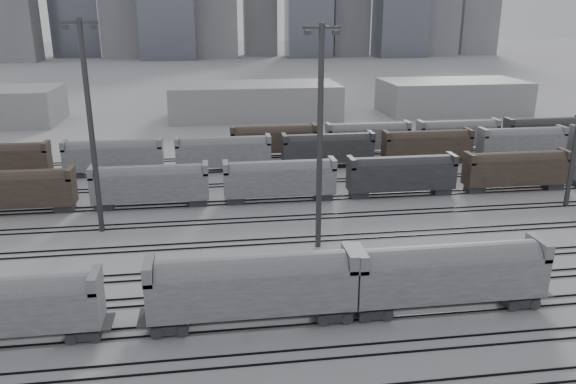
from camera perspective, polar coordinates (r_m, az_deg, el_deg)
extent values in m
plane|color=silver|center=(46.72, -5.71, -14.01)|extent=(900.00, 900.00, 0.00)
cube|color=black|center=(42.75, -5.40, -17.25)|extent=(220.00, 0.07, 0.16)
cube|color=black|center=(43.93, -5.50, -16.17)|extent=(220.00, 0.07, 0.16)
cube|color=black|center=(46.92, -5.73, -13.74)|extent=(220.00, 0.07, 0.16)
cube|color=black|center=(48.15, -5.81, -12.85)|extent=(220.00, 0.07, 0.16)
cube|color=black|center=(51.24, -5.99, -10.82)|extent=(220.00, 0.07, 0.16)
cube|color=black|center=(52.51, -6.06, -10.07)|extent=(220.00, 0.07, 0.16)
cube|color=black|center=(55.68, -6.21, -8.36)|extent=(220.00, 0.07, 0.16)
cube|color=black|center=(56.97, -6.27, -7.72)|extent=(220.00, 0.07, 0.16)
cube|color=black|center=(62.04, -6.47, -5.51)|extent=(220.00, 0.07, 0.16)
cube|color=black|center=(63.36, -6.51, -4.99)|extent=(220.00, 0.07, 0.16)
cube|color=black|center=(68.52, -6.67, -3.19)|extent=(220.00, 0.07, 0.16)
cube|color=black|center=(69.86, -6.70, -2.77)|extent=(220.00, 0.07, 0.16)
cube|color=black|center=(75.09, -6.83, -1.28)|extent=(220.00, 0.07, 0.16)
cube|color=black|center=(76.45, -6.87, -0.93)|extent=(220.00, 0.07, 0.16)
cube|color=black|center=(82.69, -6.99, 0.53)|extent=(220.00, 0.07, 0.16)
cube|color=black|center=(84.06, -7.02, 0.82)|extent=(220.00, 0.07, 0.16)
cube|color=black|center=(90.36, -7.12, 2.04)|extent=(220.00, 0.07, 0.16)
cube|color=black|center=(91.74, -7.14, 2.28)|extent=(220.00, 0.07, 0.16)
cube|color=black|center=(98.08, -7.23, 3.31)|extent=(220.00, 0.07, 0.16)
cube|color=black|center=(99.47, -7.25, 3.51)|extent=(220.00, 0.07, 0.16)
cube|color=#242427|center=(48.41, -19.91, -13.11)|extent=(2.60, 2.10, 0.70)
cube|color=gray|center=(48.96, -27.21, -10.60)|extent=(15.03, 3.01, 3.21)
cube|color=gray|center=(46.14, -19.01, -8.46)|extent=(0.70, 3.01, 1.40)
cone|color=#242427|center=(49.86, -26.89, -12.59)|extent=(2.40, 2.40, 0.90)
cube|color=#242427|center=(47.40, -11.87, -12.97)|extent=(2.90, 2.34, 0.78)
cube|color=#242427|center=(48.21, 4.54, -12.03)|extent=(2.90, 2.34, 0.78)
cube|color=gray|center=(46.06, -3.65, -9.82)|extent=(16.71, 3.34, 3.56)
cylinder|color=gray|center=(45.45, -3.68, -8.33)|extent=(15.15, 3.23, 3.23)
cube|color=gray|center=(45.26, -13.97, -7.73)|extent=(0.78, 3.34, 1.56)
cube|color=gray|center=(46.28, 6.31, -6.68)|extent=(0.78, 3.34, 1.56)
cone|color=#242427|center=(47.11, -3.59, -12.16)|extent=(2.67, 2.67, 1.00)
cube|color=#242427|center=(49.02, 8.58, -11.66)|extent=(2.85, 2.30, 0.77)
cube|color=#242427|center=(54.04, 22.31, -9.95)|extent=(2.85, 2.30, 0.77)
cube|color=gray|center=(50.01, 16.05, -8.24)|extent=(16.46, 3.29, 3.51)
cylinder|color=gray|center=(49.45, 16.18, -6.87)|extent=(14.92, 3.18, 3.18)
cube|color=gray|center=(46.51, 7.29, -6.70)|extent=(0.77, 3.29, 1.54)
cube|color=gray|center=(52.76, 24.16, -5.15)|extent=(0.77, 3.29, 1.54)
cone|color=#242427|center=(50.96, 15.84, -10.40)|extent=(2.63, 2.63, 0.99)
cylinder|color=#39393B|center=(66.25, -19.36, 5.91)|extent=(0.61, 0.61, 23.96)
cube|color=#39393B|center=(65.03, -20.44, 15.85)|extent=(3.83, 0.29, 0.29)
cube|color=#39393B|center=(65.34, -21.67, 15.30)|extent=(0.67, 0.48, 0.48)
cube|color=#39393B|center=(64.77, -19.10, 15.55)|extent=(0.67, 0.48, 0.48)
cylinder|color=#39393B|center=(58.32, 3.25, 5.17)|extent=(0.60, 0.60, 23.56)
cube|color=#39393B|center=(56.89, 3.46, 16.35)|extent=(3.77, 0.28, 0.28)
cube|color=#39393B|center=(56.64, 2.00, 15.88)|extent=(0.66, 0.47, 0.47)
cube|color=#39393B|center=(57.21, 4.90, 15.85)|extent=(0.66, 0.47, 0.47)
cube|color=#4C3D30|center=(78.95, -26.13, 0.00)|extent=(15.00, 3.00, 5.60)
cube|color=gray|center=(75.34, -13.78, 0.56)|extent=(15.00, 3.00, 5.60)
cube|color=gray|center=(75.48, -0.85, 1.12)|extent=(15.00, 3.00, 5.60)
cube|color=#242427|center=(79.34, 11.43, 1.61)|extent=(15.00, 3.00, 5.60)
cube|color=#4C3D30|center=(86.44, 22.13, 1.97)|extent=(15.00, 3.00, 5.60)
cube|color=gray|center=(91.56, -17.27, 3.33)|extent=(15.00, 3.00, 5.60)
cube|color=gray|center=(90.37, -6.57, 3.85)|extent=(15.00, 3.00, 5.60)
cube|color=#242427|center=(92.35, 4.06, 4.23)|extent=(15.00, 3.00, 5.60)
cube|color=#4C3D30|center=(97.30, 13.93, 4.45)|extent=(15.00, 3.00, 5.60)
cube|color=gray|center=(104.80, 22.62, 4.54)|extent=(15.00, 3.00, 5.60)
cube|color=#4C3D30|center=(98.75, -1.47, 5.17)|extent=(15.00, 3.00, 5.60)
cube|color=gray|center=(102.08, 8.09, 5.42)|extent=(15.00, 3.00, 5.60)
cube|color=gray|center=(108.00, 16.83, 5.52)|extent=(15.00, 3.00, 5.60)
cube|color=#242427|center=(116.13, 24.51, 5.50)|extent=(15.00, 3.00, 5.60)
cube|color=#9A9A9D|center=(136.69, -3.42, 9.25)|extent=(40.00, 18.00, 8.00)
cube|color=#9A9A9D|center=(149.31, 16.34, 9.31)|extent=(35.00, 18.00, 8.00)
cube|color=gray|center=(333.18, -25.51, 15.69)|extent=(22.00, 17.60, 42.00)
cube|color=gray|center=(322.66, -16.71, 17.14)|extent=(20.00, 16.00, 48.00)
cube|color=gray|center=(319.76, -7.43, 18.79)|extent=(22.00, 17.60, 60.00)
cube|color=gray|center=(321.22, -2.69, 16.95)|extent=(18.00, 14.40, 38.00)
cube|color=gray|center=(329.79, 6.40, 17.50)|extent=(20.00, 16.00, 45.00)
cube|color=gray|center=(345.53, 14.80, 16.64)|extent=(18.00, 14.40, 40.00)
cube|color=gray|center=(355.74, 18.77, 17.29)|extent=(22.00, 17.60, 52.00)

